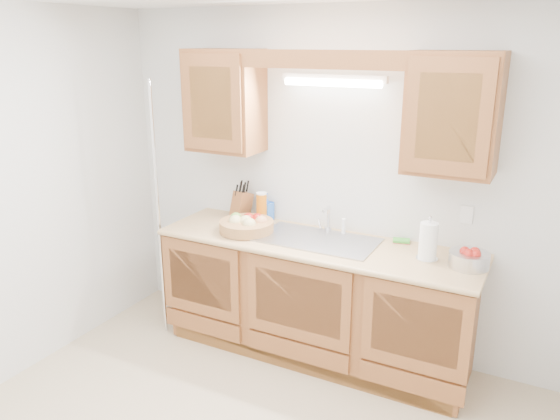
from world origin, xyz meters
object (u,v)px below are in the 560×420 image
Objects in this scene: apple_bowl at (469,259)px; knife_block at (241,205)px; paper_towel at (428,242)px; fruit_basket at (247,224)px.

knife_block is at bearing 174.41° from apple_bowl.
paper_towel is 0.27m from apple_bowl.
fruit_basket is at bearing -34.41° from knife_block.
fruit_basket is 1.31m from paper_towel.
knife_block is at bearing 128.29° from fruit_basket.
apple_bowl is (0.26, -0.00, -0.07)m from paper_towel.
knife_block reaches higher than apple_bowl.
knife_block is 1.08× the size of paper_towel.
paper_towel reaches higher than fruit_basket.
knife_block is 1.51m from paper_towel.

